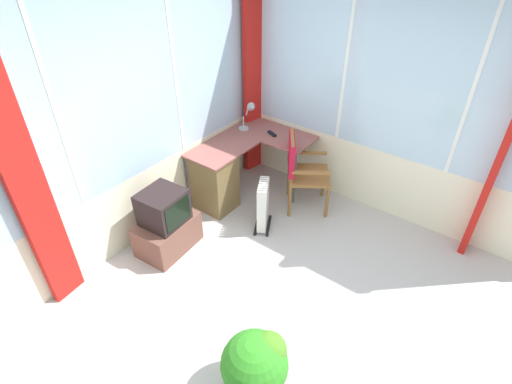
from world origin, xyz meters
The scene contains 13 objects.
ground centered at (0.00, 0.00, -0.03)m, with size 4.89×4.83×0.06m, color #BCB5B2.
north_window_panel centered at (0.00, 1.94, 1.39)m, with size 3.89×0.07×2.79m.
east_window_panel centered at (1.98, 0.00, 1.39)m, with size 0.07×3.83×2.79m.
curtain_north_left centered at (-1.07, 1.86, 1.35)m, with size 0.30×0.07×2.69m, color red.
curtain_corner centered at (1.85, 1.81, 1.35)m, with size 0.30×0.07×2.69m, color red.
curtain_east_far centered at (1.90, -1.05, 1.35)m, with size 0.30×0.07×2.69m, color red.
desk centered at (0.89, 1.60, 0.41)m, with size 1.35×1.04×0.74m.
desk_lamp centered at (1.60, 1.68, 0.95)m, with size 0.24×0.21×0.34m.
tv_remote centered at (1.62, 1.36, 0.75)m, with size 0.04×0.15×0.02m, color black.
wooden_armchair centered at (1.41, 0.83, 0.60)m, with size 0.67×0.67×0.95m.
tv_on_stand centered at (-0.06, 1.54, 0.32)m, with size 0.67×0.49×0.73m.
space_heater centered at (0.86, 0.93, 0.30)m, with size 0.40×0.32×0.60m.
potted_plant centered at (-0.75, -0.17, 0.32)m, with size 0.50×0.50×0.58m.
Camera 1 is at (-2.04, -1.13, 3.03)m, focal length 27.73 mm.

